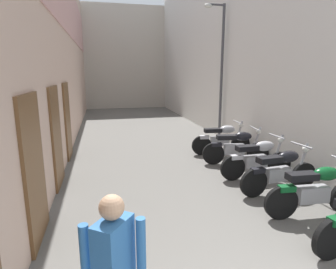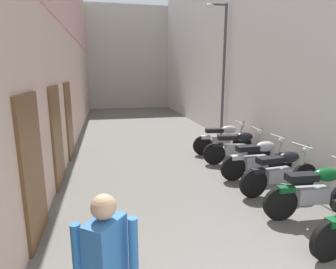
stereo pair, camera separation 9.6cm
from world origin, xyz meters
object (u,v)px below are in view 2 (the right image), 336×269
(motorcycle_fifth, at_px, (258,158))
(pedestrian_by_doorway, at_px, (107,269))
(motorcycle_seventh, at_px, (223,139))
(motorcycle_sixth, at_px, (237,147))
(motorcycle_fourth, at_px, (281,171))
(street_lamp, at_px, (222,63))
(motorcycle_third, at_px, (316,190))

(motorcycle_fifth, bearing_deg, pedestrian_by_doorway, -133.32)
(pedestrian_by_doorway, bearing_deg, motorcycle_seventh, 58.81)
(motorcycle_sixth, bearing_deg, motorcycle_seventh, 89.99)
(motorcycle_fifth, bearing_deg, motorcycle_sixth, 90.01)
(motorcycle_fourth, bearing_deg, street_lamp, 81.95)
(pedestrian_by_doorway, bearing_deg, motorcycle_third, 27.35)
(motorcycle_third, relative_size, street_lamp, 0.38)
(motorcycle_sixth, distance_m, street_lamp, 3.83)
(motorcycle_third, height_order, motorcycle_fourth, same)
(motorcycle_seventh, distance_m, street_lamp, 3.13)
(motorcycle_fifth, bearing_deg, street_lamp, 80.20)
(motorcycle_sixth, bearing_deg, motorcycle_third, -90.00)
(motorcycle_third, xyz_separation_m, motorcycle_seventh, (-0.00, 3.98, 0.00))
(motorcycle_fourth, relative_size, motorcycle_sixth, 1.01)
(motorcycle_fifth, distance_m, pedestrian_by_doorway, 5.13)
(motorcycle_sixth, relative_size, street_lamp, 0.38)
(street_lamp, bearing_deg, motorcycle_third, -96.71)
(motorcycle_third, distance_m, motorcycle_sixth, 3.00)
(motorcycle_third, xyz_separation_m, motorcycle_sixth, (-0.00, 3.00, 0.00))
(motorcycle_third, bearing_deg, motorcycle_fourth, 90.00)
(motorcycle_seventh, bearing_deg, motorcycle_fifth, -90.00)
(motorcycle_fifth, bearing_deg, motorcycle_third, -90.00)
(motorcycle_fifth, distance_m, street_lamp, 4.73)
(motorcycle_fourth, distance_m, motorcycle_sixth, 1.99)
(motorcycle_seventh, height_order, pedestrian_by_doorway, pedestrian_by_doorway)
(motorcycle_third, height_order, street_lamp, street_lamp)
(motorcycle_fourth, relative_size, motorcycle_seventh, 1.00)
(motorcycle_fourth, bearing_deg, motorcycle_sixth, 90.00)
(motorcycle_fifth, xyz_separation_m, pedestrian_by_doorway, (-3.51, -3.72, 0.42))
(motorcycle_sixth, xyz_separation_m, motorcycle_seventh, (0.00, 0.98, 0.00))
(motorcycle_sixth, distance_m, pedestrian_by_doorway, 5.97)
(motorcycle_seventh, bearing_deg, motorcycle_fourth, -90.00)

